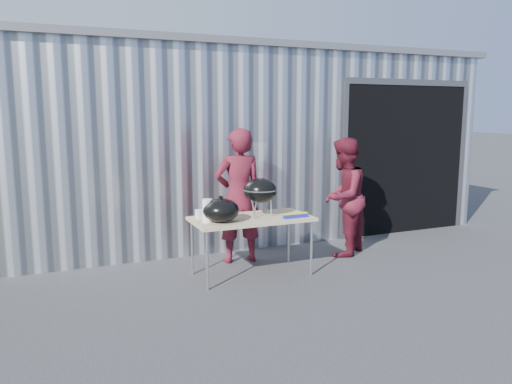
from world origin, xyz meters
name	(u,v)px	position (x,y,z in m)	size (l,w,h in m)	color
ground	(273,289)	(0.00, 0.00, 0.00)	(80.00, 80.00, 0.00)	#303033
building	(218,138)	(0.92, 4.59, 1.54)	(8.20, 6.20, 3.10)	silver
folding_table	(252,220)	(-0.03, 0.57, 0.71)	(1.50, 0.75, 0.75)	tan
kettle_grill	(260,184)	(0.09, 0.57, 1.17)	(0.43, 0.43, 0.93)	black
grill_lid	(221,210)	(-0.47, 0.47, 0.89)	(0.44, 0.44, 0.32)	black
paper_towels	(207,211)	(-0.62, 0.52, 0.89)	(0.12, 0.12, 0.28)	white
white_tub	(204,214)	(-0.58, 0.79, 0.80)	(0.20, 0.15, 0.10)	white
foil_box	(295,215)	(0.46, 0.32, 0.78)	(0.32, 0.06, 0.06)	#171F96
person_cook	(239,196)	(0.04, 1.19, 0.92)	(0.67, 0.44, 1.85)	#591523
person_bystander	(343,197)	(1.55, 0.92, 0.85)	(0.83, 0.64, 1.70)	#591523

